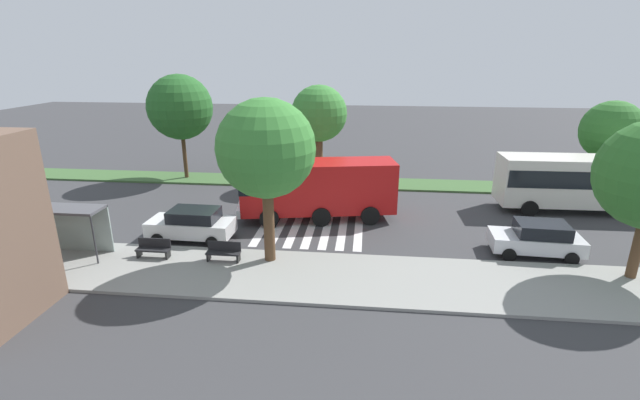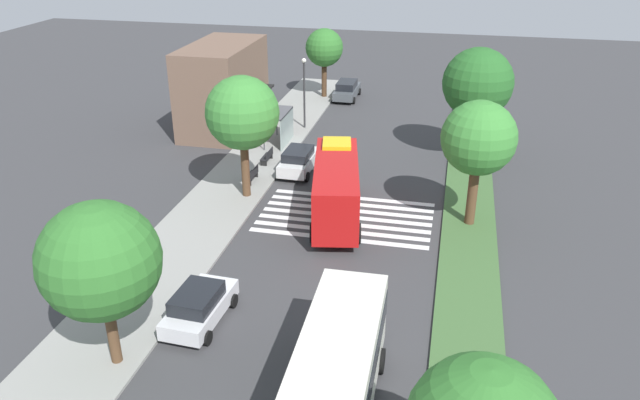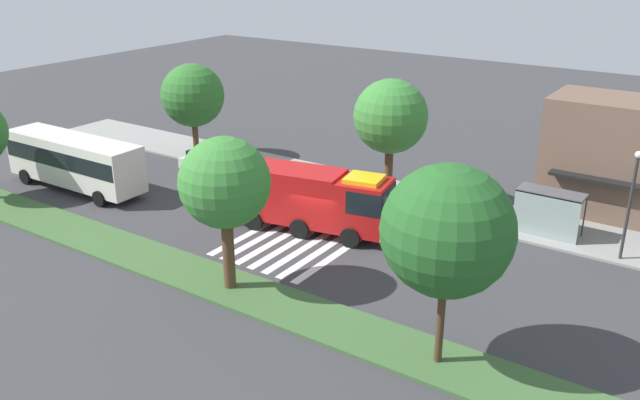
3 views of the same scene
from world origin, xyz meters
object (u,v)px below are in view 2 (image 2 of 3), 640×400
parked_car_mid (299,160)px  parked_car_east (347,90)px  sidewalk_tree_west (242,114)px  median_tree_center (478,83)px  parked_car_west (199,306)px  sidewalk_tree_east (324,48)px  bench_near_shelter (267,156)px  bench_west_of_shelter (252,175)px  street_lamp (304,87)px  fire_truck (336,184)px  bus_stop_shelter (283,121)px  transit_bus (331,391)px  median_tree_west (479,139)px  sidewalk_tree_far_west (100,261)px

parked_car_mid → parked_car_east: 18.45m
sidewalk_tree_west → median_tree_center: 16.77m
parked_car_west → sidewalk_tree_east: 36.18m
bench_near_shelter → parked_car_west: bearing=-172.2°
bench_west_of_shelter → street_lamp: (11.48, -0.74, 2.94)m
parked_car_east → sidewalk_tree_east: bearing=91.6°
sidewalk_tree_east → sidewalk_tree_west: bearing=180.0°
fire_truck → street_lamp: bearing=9.8°
bench_west_of_shelter → street_lamp: size_ratio=0.28×
bus_stop_shelter → street_lamp: street_lamp is taller
bench_west_of_shelter → transit_bus: bearing=-154.9°
parked_car_mid → bench_west_of_shelter: 3.59m
bench_near_shelter → median_tree_west: size_ratio=0.22×
transit_bus → fire_truck: bearing=-170.3°
parked_car_east → sidewalk_tree_west: (-23.12, 2.20, 4.57)m
fire_truck → transit_bus: (-16.69, -3.13, 0.04)m
sidewalk_tree_far_west → sidewalk_tree_west: (16.12, -0.00, 0.71)m
transit_bus → bench_west_of_shelter: 22.31m
parked_car_mid → sidewalk_tree_far_west: size_ratio=0.65×
fire_truck → sidewalk_tree_east: sidewalk_tree_east is taller
fire_truck → bench_near_shelter: size_ratio=5.94×
street_lamp → bench_near_shelter: bearing=174.8°
fire_truck → parked_car_west: size_ratio=2.20×
parked_car_mid → sidewalk_tree_far_west: sidewalk_tree_far_west is taller
sidewalk_tree_west → sidewalk_tree_east: bearing=0.0°
median_tree_center → bench_west_of_shelter: bearing=118.3°
sidewalk_tree_west → bus_stop_shelter: bearing=1.9°
sidewalk_tree_west → parked_car_mid: bearing=-25.2°
parked_car_west → parked_car_mid: bearing=2.9°
parked_car_west → street_lamp: bearing=6.8°
street_lamp → median_tree_center: median_tree_center is taller
transit_bus → bench_west_of_shelter: transit_bus is taller
bus_stop_shelter → transit_bus: bearing=-161.2°
median_tree_west → parked_car_east: bearing=25.6°
bench_near_shelter → sidewalk_tree_far_west: 22.12m
parked_car_mid → bench_near_shelter: parked_car_mid is taller
bench_near_shelter → street_lamp: street_lamp is taller
sidewalk_tree_far_west → sidewalk_tree_west: bearing=-0.0°
parked_car_east → median_tree_center: size_ratio=0.61×
sidewalk_tree_far_west → bus_stop_shelter: bearing=0.7°
sidewalk_tree_west → median_tree_west: 13.71m
parked_car_west → parked_car_east: 35.95m
bench_near_shelter → street_lamp: 8.57m
bus_stop_shelter → sidewalk_tree_east: (13.46, -0.31, 2.82)m
bench_west_of_shelter → parked_car_east: bearing=-6.9°
median_tree_center → bench_near_shelter: bearing=106.2°
sidewalk_tree_east → bench_west_of_shelter: bearing=179.1°
fire_truck → street_lamp: 16.03m
street_lamp → parked_car_east: bearing=-10.7°
sidewalk_tree_east → median_tree_west: (-23.91, -13.69, 0.52)m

